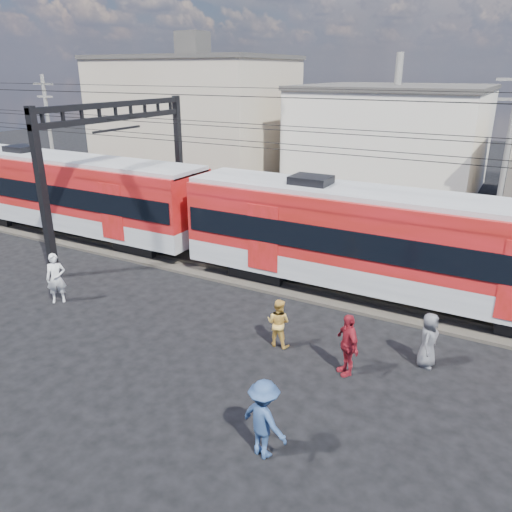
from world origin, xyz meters
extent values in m
plane|color=black|center=(0.00, 0.00, 0.00)|extent=(120.00, 120.00, 0.00)
cube|color=#2D2823|center=(0.00, 8.00, 0.06)|extent=(70.00, 3.40, 0.12)
cube|color=#59544C|center=(0.00, 7.25, 0.18)|extent=(70.00, 0.12, 0.12)
cube|color=#59544C|center=(0.00, 8.75, 0.18)|extent=(70.00, 0.12, 0.12)
cube|color=black|center=(-18.99, 8.00, 0.35)|extent=(2.40, 2.20, 0.70)
cube|color=black|center=(-8.75, 8.00, 0.35)|extent=(2.40, 2.20, 0.70)
cube|color=gray|center=(-13.87, 8.00, 1.15)|extent=(16.00, 3.00, 0.90)
cube|color=maroon|center=(-13.87, 8.00, 2.80)|extent=(16.00, 3.00, 2.40)
cube|color=black|center=(-13.87, 8.00, 2.55)|extent=(15.68, 3.08, 0.95)
cube|color=gray|center=(-13.87, 8.00, 4.05)|extent=(16.00, 2.60, 0.25)
cube|color=black|center=(-2.19, 8.00, 0.35)|extent=(2.40, 2.20, 0.70)
cube|color=gray|center=(2.93, 8.00, 1.15)|extent=(16.00, 3.00, 0.90)
cube|color=maroon|center=(2.93, 8.00, 2.80)|extent=(16.00, 3.00, 2.40)
cube|color=black|center=(2.93, 8.00, 2.55)|extent=(15.68, 3.08, 0.95)
cube|color=gray|center=(2.93, 8.00, 4.05)|extent=(16.00, 2.60, 0.25)
cube|color=black|center=(-10.00, 3.50, 3.50)|extent=(0.30, 0.30, 7.00)
cube|color=black|center=(-10.00, 12.50, 3.50)|extent=(0.30, 0.30, 7.00)
cube|color=black|center=(-10.00, 8.00, 6.80)|extent=(0.25, 9.30, 0.25)
cube|color=black|center=(-10.00, 8.00, 6.20)|extent=(0.25, 9.30, 0.25)
cylinder|color=black|center=(0.00, 7.30, 5.50)|extent=(70.00, 0.03, 0.03)
cylinder|color=black|center=(0.00, 8.70, 5.50)|extent=(70.00, 0.03, 0.03)
cylinder|color=black|center=(0.00, 7.30, 6.20)|extent=(70.00, 0.03, 0.03)
cylinder|color=black|center=(0.00, 8.70, 6.20)|extent=(70.00, 0.03, 0.03)
cylinder|color=black|center=(0.00, 4.50, 7.50)|extent=(70.00, 0.03, 0.03)
cylinder|color=black|center=(0.00, 11.50, 7.50)|extent=(70.00, 0.03, 0.03)
cube|color=tan|center=(-17.00, 24.00, 4.50)|extent=(14.00, 10.00, 9.00)
cube|color=#3F3D3A|center=(-17.00, 24.00, 9.15)|extent=(14.28, 10.20, 0.30)
cube|color=beige|center=(-2.00, 27.00, 3.50)|extent=(12.00, 12.00, 7.00)
cube|color=#3F3D3A|center=(-2.00, 27.00, 7.15)|extent=(12.24, 12.24, 0.30)
cylinder|color=slate|center=(6.00, 15.00, 4.25)|extent=(0.24, 0.24, 8.50)
cylinder|color=slate|center=(-22.00, 14.00, 4.00)|extent=(0.24, 0.24, 8.00)
cube|color=slate|center=(-22.00, 14.00, 7.40)|extent=(1.80, 0.12, 0.12)
cube|color=slate|center=(-22.00, 14.00, 6.60)|extent=(1.40, 0.12, 0.12)
imported|color=silver|center=(-7.84, 1.86, 0.96)|extent=(0.83, 0.81, 1.92)
imported|color=gold|center=(0.88, 3.02, 0.80)|extent=(0.78, 0.61, 1.60)
imported|color=navy|center=(2.75, -1.46, 0.97)|extent=(1.40, 1.03, 1.94)
imported|color=maroon|center=(3.30, 2.58, 0.94)|extent=(1.12, 1.10, 1.89)
imported|color=#505155|center=(5.25, 4.11, 0.85)|extent=(0.59, 0.86, 1.70)
camera|label=1|loc=(7.01, -9.55, 8.28)|focal=35.00mm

